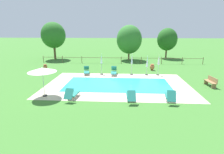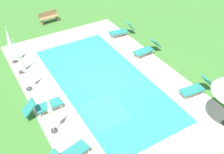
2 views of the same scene
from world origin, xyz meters
The scene contains 13 objects.
ground_plane centered at (0.00, 0.00, 0.00)m, with size 160.00×160.00×0.00m, color #3D752D.
pool_deck_paving centered at (0.00, 0.00, 0.00)m, with size 13.48×8.27×0.01m, color beige.
swimming_pool_water centered at (0.00, 0.00, 0.01)m, with size 9.85×4.63×0.01m, color #2DB7C6.
pool_coping_rim centered at (0.00, 0.00, 0.01)m, with size 10.33×5.11×0.01m.
sun_lounger_north_near_steps centered at (3.96, -3.71, 0.39)m, with size 0.82×1.91×0.99m.
sun_lounger_north_mid centered at (-3.34, -3.69, 0.39)m, with size 0.80×1.92×0.98m.
sun_lounger_north_far centered at (-0.54, 3.67, 0.39)m, with size 0.63×1.93×0.94m.
sun_lounger_north_end centered at (1.08, -3.76, 0.39)m, with size 0.68×1.93×0.95m.
patio_umbrella_closed_row_west centered at (1.49, 3.80, 1.60)m, with size 0.32×0.32×2.48m.
patio_umbrella_closed_row_mid_west centered at (4.50, 3.77, 1.63)m, with size 0.32×0.32×2.40m.
patio_umbrella_closed_row_centre centered at (3.21, 3.73, 1.42)m, with size 0.32×0.32×2.25m.
patio_umbrella_closed_row_mid_east centered at (-1.97, 3.71, 1.59)m, with size 0.32×0.32×2.43m.
wooden_bench_lawn_side centered at (8.60, 0.00, 0.47)m, with size 0.57×1.53×0.87m.
Camera 2 is at (-10.23, 5.60, 9.42)m, focal length 42.81 mm.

